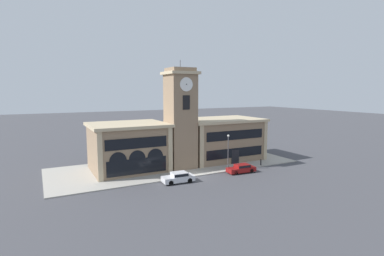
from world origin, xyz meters
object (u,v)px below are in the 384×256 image
object	(u,v)px
fire_hydrant	(181,175)
parked_car_near	(179,177)
parked_car_mid	(241,168)
street_lamp	(228,147)
bollard	(261,162)

from	to	relation	value
fire_hydrant	parked_car_near	bearing A→B (deg)	-124.44
parked_car_mid	fire_hydrant	distance (m)	9.81
street_lamp	bollard	world-z (taller)	street_lamp
parked_car_near	fire_hydrant	world-z (taller)	parked_car_near
parked_car_near	fire_hydrant	xyz separation A→B (m)	(1.11, 1.61, -0.18)
parked_car_near	parked_car_mid	xyz separation A→B (m)	(10.78, -0.00, -0.05)
parked_car_near	street_lamp	xyz separation A→B (m)	(9.65, 2.04, 3.12)
parked_car_near	bollard	distance (m)	16.33
parked_car_near	street_lamp	world-z (taller)	street_lamp
fire_hydrant	parked_car_mid	bearing A→B (deg)	-9.48
parked_car_mid	bollard	bearing A→B (deg)	-158.08
bollard	fire_hydrant	bearing A→B (deg)	-179.14
parked_car_near	bollard	xyz separation A→B (m)	(16.23, 1.84, -0.08)
parked_car_near	parked_car_mid	size ratio (longest dim) A/B	0.98
parked_car_mid	street_lamp	world-z (taller)	street_lamp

